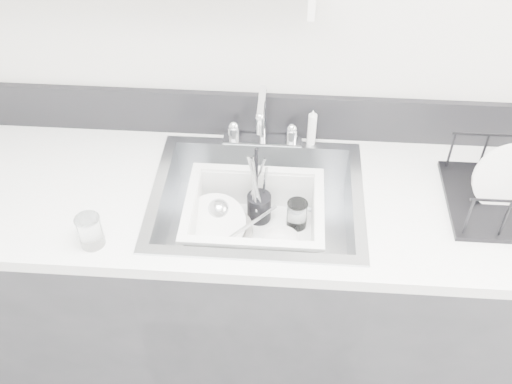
{
  "coord_description": "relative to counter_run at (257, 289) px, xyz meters",
  "views": [
    {
      "loc": [
        0.09,
        -0.11,
        2.17
      ],
      "look_at": [
        0.0,
        1.14,
        0.98
      ],
      "focal_mm": 42.0,
      "sensor_mm": 36.0,
      "label": 1
    }
  ],
  "objects": [
    {
      "name": "bowl_small",
      "position": [
        0.08,
        -0.07,
        0.33
      ],
      "size": [
        0.16,
        0.16,
        0.04
      ],
      "primitive_type": "imported",
      "rotation": [
        0.0,
        0.0,
        0.4
      ],
      "color": "white",
      "rests_on": "wash_tub"
    },
    {
      "name": "tumbler_in_tub",
      "position": [
        0.12,
        0.03,
        0.35
      ],
      "size": [
        0.08,
        0.08,
        0.09
      ],
      "primitive_type": "cylinder",
      "rotation": [
        0.0,
        0.0,
        0.23
      ],
      "color": "white",
      "rests_on": "wash_tub"
    },
    {
      "name": "wash_tub",
      "position": [
        -0.01,
        -0.03,
        0.37
      ],
      "size": [
        0.48,
        0.42,
        0.16
      ],
      "primitive_type": null,
      "rotation": [
        0.0,
        0.0,
        -0.22
      ],
      "color": "white",
      "rests_on": "sink"
    },
    {
      "name": "backsplash",
      "position": [
        0.0,
        0.3,
        0.54
      ],
      "size": [
        3.2,
        0.02,
        0.16
      ],
      "primitive_type": "cube",
      "color": "black",
      "rests_on": "counter_run"
    },
    {
      "name": "faucet",
      "position": [
        0.0,
        0.25,
        0.52
      ],
      "size": [
        0.26,
        0.18,
        0.23
      ],
      "color": "silver",
      "rests_on": "counter_run"
    },
    {
      "name": "ladle",
      "position": [
        -0.06,
        -0.02,
        0.35
      ],
      "size": [
        0.3,
        0.25,
        0.08
      ],
      "primitive_type": null,
      "rotation": [
        0.0,
        0.0,
        -0.59
      ],
      "color": "silver",
      "rests_on": "wash_tub"
    },
    {
      "name": "tumbler_counter",
      "position": [
        -0.44,
        -0.23,
        0.51
      ],
      "size": [
        0.07,
        0.07,
        0.1
      ],
      "primitive_type": "cylinder",
      "rotation": [
        0.0,
        0.0,
        0.03
      ],
      "color": "white",
      "rests_on": "counter_run"
    },
    {
      "name": "room_shell",
      "position": [
        0.0,
        -0.8,
        1.22
      ],
      "size": [
        3.5,
        3.0,
        2.6
      ],
      "color": "silver",
      "rests_on": "ground"
    },
    {
      "name": "side_sprayer",
      "position": [
        0.16,
        0.25,
        0.53
      ],
      "size": [
        0.03,
        0.03,
        0.14
      ],
      "primitive_type": "cylinder",
      "color": "white",
      "rests_on": "counter_run"
    },
    {
      "name": "plate_stack",
      "position": [
        -0.12,
        -0.03,
        0.33
      ],
      "size": [
        0.24,
        0.24,
        0.1
      ],
      "rotation": [
        0.0,
        0.0,
        -0.29
      ],
      "color": "white",
      "rests_on": "wash_tub"
    },
    {
      "name": "sink",
      "position": [
        0.0,
        0.0,
        0.37
      ],
      "size": [
        0.64,
        0.52,
        0.2
      ],
      "primitive_type": null,
      "color": "silver",
      "rests_on": "counter_run"
    },
    {
      "name": "counter_run",
      "position": [
        0.0,
        0.0,
        0.0
      ],
      "size": [
        3.2,
        0.62,
        0.92
      ],
      "color": "#2A2A2E",
      "rests_on": "ground"
    },
    {
      "name": "utensil_cup",
      "position": [
        0.0,
        0.05,
        0.36
      ],
      "size": [
        0.08,
        0.08,
        0.26
      ],
      "rotation": [
        0.0,
        0.0,
        -0.42
      ],
      "color": "black",
      "rests_on": "wash_tub"
    }
  ]
}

